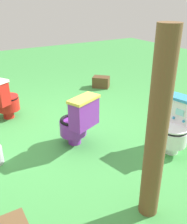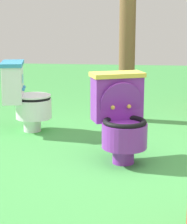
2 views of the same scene
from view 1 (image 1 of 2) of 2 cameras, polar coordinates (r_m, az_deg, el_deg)
name	(u,v)px [view 1 (image 1 of 2)]	position (r m, az deg, el deg)	size (l,w,h in m)	color
ground	(58,138)	(3.75, -7.90, -5.85)	(14.00, 14.00, 0.00)	#429947
toilet_white	(177,126)	(3.44, 18.34, -2.92)	(0.57, 0.50, 0.73)	white
toilet_purple	(78,120)	(3.40, -3.49, -1.91)	(0.56, 0.61, 0.73)	purple
toilet_red	(3,99)	(4.38, -19.73, 2.86)	(0.63, 0.59, 0.73)	red
wooden_post	(157,132)	(2.17, 14.06, -4.43)	(0.18, 0.18, 1.73)	brown
small_crate	(101,82)	(5.74, 1.70, 6.77)	(0.36, 0.25, 0.24)	brown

